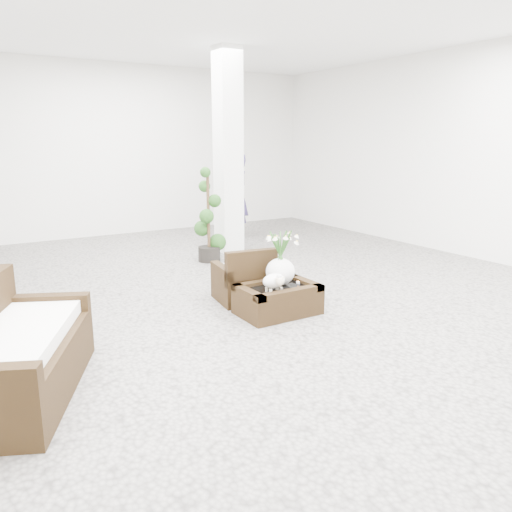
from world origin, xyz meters
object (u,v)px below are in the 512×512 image
coffee_table (278,301)px  armchair (243,273)px  loveseat (18,343)px  topiary (208,216)px

coffee_table → armchair: (-0.08, 0.65, 0.19)m
loveseat → coffee_table: bearing=-54.5°
loveseat → armchair: bearing=-41.7°
armchair → coffee_table: bearing=105.2°
loveseat → topiary: 4.64m
coffee_table → armchair: 0.68m
loveseat → topiary: bearing=-20.1°
coffee_table → topiary: bearing=80.2°
coffee_table → armchair: size_ratio=1.30×
armchair → loveseat: bearing=31.5°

